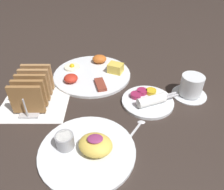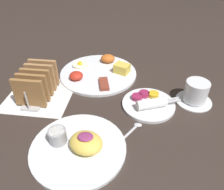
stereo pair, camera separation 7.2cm
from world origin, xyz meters
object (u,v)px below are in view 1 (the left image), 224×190
Objects in this scene: plate_breakfast at (93,73)px; coffee_cup at (192,87)px; plate_condiments at (149,100)px; toast_rack at (34,89)px; plate_foreground at (88,148)px.

coffee_cup is (0.35, -0.13, 0.03)m from plate_breakfast.
plate_condiments is (0.20, -0.18, 0.00)m from plate_breakfast.
toast_rack is at bearing 178.66° from plate_condiments.
plate_condiments is 1.05× the size of toast_rack.
plate_breakfast is 0.25m from toast_rack.
coffee_cup is (0.34, 0.25, 0.02)m from plate_foreground.
toast_rack is at bearing -137.28° from plate_breakfast.
plate_breakfast is at bearing 91.93° from plate_foreground.
plate_condiments is 1.58× the size of coffee_cup.
coffee_cup is (0.53, 0.03, -0.02)m from toast_rack.
coffee_cup is (0.15, 0.04, 0.02)m from plate_condiments.
plate_foreground is 2.12× the size of coffee_cup.
plate_foreground is (0.01, -0.38, 0.00)m from plate_breakfast.
plate_condiments is at bearing -164.19° from coffee_cup.
plate_condiments is 0.28m from plate_foreground.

